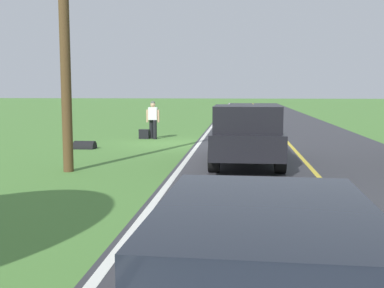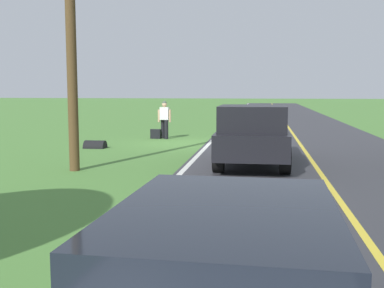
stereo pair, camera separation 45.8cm
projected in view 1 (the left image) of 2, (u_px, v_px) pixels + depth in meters
ground_plane at (174, 144)px, 20.01m from camera, size 200.00×200.00×0.00m
road_surface at (290, 145)px, 19.52m from camera, size 7.90×120.00×0.00m
lane_edge_line at (199, 144)px, 19.90m from camera, size 0.16×117.60×0.00m
lane_centre_line at (290, 145)px, 19.52m from camera, size 0.14×117.60×0.00m
hitchhiker_walking at (153, 118)px, 21.83m from camera, size 0.62×0.52×1.75m
suitcase_carried at (144, 134)px, 21.89m from camera, size 0.46×0.21×0.44m
pickup_truck_passing at (246, 133)px, 14.32m from camera, size 2.10×5.40×1.82m
utility_pole_roadside at (64, 11)px, 12.70m from camera, size 0.28×0.28×8.71m
drainage_culvert at (85, 149)px, 18.29m from camera, size 0.80×0.60×0.60m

